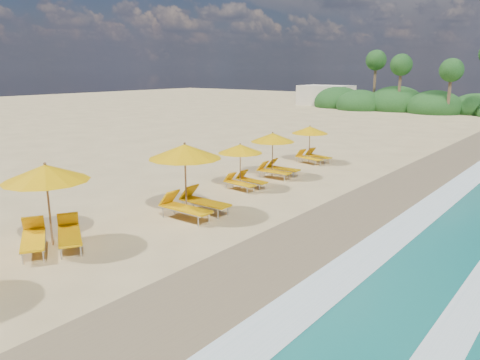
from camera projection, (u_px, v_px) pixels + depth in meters
name	position (u px, v px, depth m)	size (l,w,h in m)	color
ground	(240.00, 211.00, 17.45)	(160.00, 160.00, 0.00)	tan
wet_sand	(337.00, 234.00, 15.05)	(4.00, 160.00, 0.01)	olive
surf_foam	(423.00, 253.00, 13.42)	(4.00, 160.00, 0.01)	white
station_1	(48.00, 201.00, 13.60)	(3.44, 3.44, 2.56)	olive
station_2	(190.00, 175.00, 16.64)	(2.87, 2.64, 2.66)	olive
station_3	(243.00, 163.00, 20.54)	(2.31, 2.17, 2.01)	olive
station_4	(275.00, 152.00, 22.76)	(2.43, 2.26, 2.21)	olive
station_5	(312.00, 142.00, 26.21)	(2.56, 2.47, 2.09)	olive
treeline	(403.00, 103.00, 57.99)	(25.80, 8.80, 9.74)	#163D14
beach_building	(326.00, 95.00, 67.04)	(7.00, 5.00, 2.80)	beige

